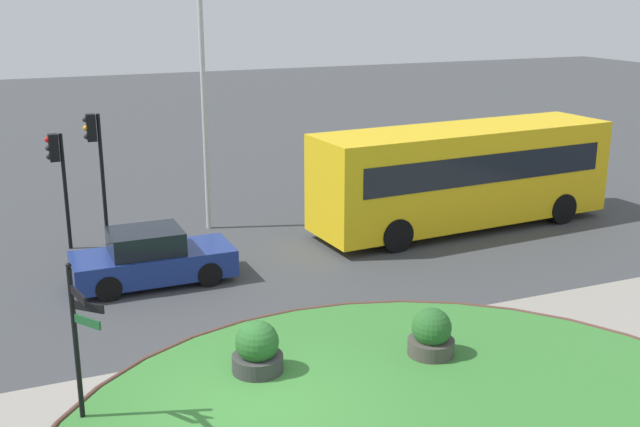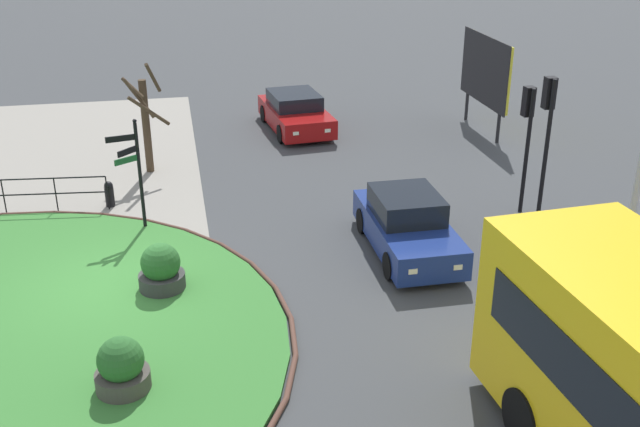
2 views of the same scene
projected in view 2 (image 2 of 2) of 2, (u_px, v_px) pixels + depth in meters
The scene contains 13 objects.
ground at pixel (112, 289), 16.64m from camera, with size 120.00×120.00×0.00m, color #3D3F42.
sidewalk_paving at pixel (23, 297), 16.30m from camera, with size 32.00×8.28×0.02m, color gray.
signpost_directional at pixel (135, 168), 18.72m from camera, with size 0.52×0.78×2.96m.
bollard_foreground at pixel (109, 194), 20.69m from camera, with size 0.25×0.25×0.74m.
railing_grass_edge at pixel (29, 191), 20.19m from camera, with size 0.46×4.10×1.00m.
car_near_lane at pixel (295, 113), 27.07m from camera, with size 4.27×2.25×1.33m.
car_far_lane at pixel (407, 226), 18.11m from camera, with size 4.09×1.77×1.45m.
traffic_light_near at pixel (527, 121), 19.65m from camera, with size 0.49×0.27×3.41m.
traffic_light_far at pixel (547, 120), 18.55m from camera, with size 0.49×0.27×3.91m.
billboard_left at pixel (485, 71), 26.35m from camera, with size 3.86×0.19×3.40m.
planter_near_signpost at pixel (122, 369), 13.06m from camera, with size 0.96×0.96×1.10m.
planter_kerbside at pixel (161, 271), 16.32m from camera, with size 1.01×1.01×1.14m.
street_tree_bare at pixel (146, 119), 22.58m from camera, with size 0.98×1.34×3.48m.
Camera 2 is at (15.17, 1.66, 8.23)m, focal length 42.33 mm.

